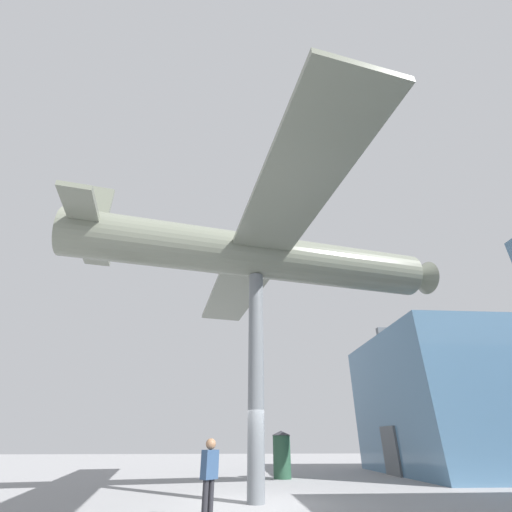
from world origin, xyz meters
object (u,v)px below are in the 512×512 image
Objects in this scene: visitor_person at (209,472)px; suspended_airplane at (260,256)px; support_pylon_central at (256,373)px; info_kiosk at (282,453)px.

suspended_airplane is at bearing 12.11° from visitor_person.
suspended_airplane reaches higher than support_pylon_central.
suspended_airplane is at bearing 101.33° from support_pylon_central.
support_pylon_central is 3.76m from visitor_person.
visitor_person is at bearing -29.47° from support_pylon_central.
suspended_airplane is 7.74m from visitor_person.
info_kiosk is (-7.05, 1.58, -7.15)m from suspended_airplane.
info_kiosk is at bearing 156.00° from suspended_airplane.
visitor_person is 0.82× the size of info_kiosk.
support_pylon_central is at bearing -90.00° from suspended_airplane.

